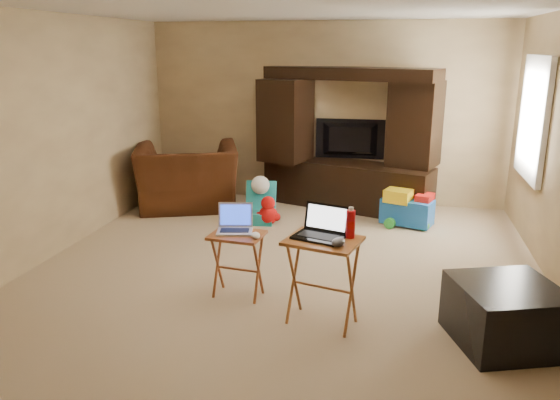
% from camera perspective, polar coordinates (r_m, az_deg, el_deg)
% --- Properties ---
extents(floor, '(5.50, 5.50, 0.00)m').
position_cam_1_polar(floor, '(5.45, 0.45, -7.57)').
color(floor, '#C8AD8B').
rests_on(floor, ground).
extents(ceiling, '(5.50, 5.50, 0.00)m').
position_cam_1_polar(ceiling, '(5.02, 0.52, 19.69)').
color(ceiling, silver).
rests_on(ceiling, ground).
extents(wall_back, '(5.00, 0.00, 5.00)m').
position_cam_1_polar(wall_back, '(7.77, 4.72, 8.98)').
color(wall_back, tan).
rests_on(wall_back, ground).
extents(wall_front, '(5.00, 0.00, 5.00)m').
position_cam_1_polar(wall_front, '(2.54, -12.45, -5.42)').
color(wall_front, tan).
rests_on(wall_front, ground).
extents(wall_left, '(0.00, 5.50, 5.50)m').
position_cam_1_polar(wall_left, '(6.10, -23.28, 5.93)').
color(wall_left, tan).
rests_on(wall_left, ground).
extents(window_pane, '(0.00, 1.20, 1.20)m').
position_cam_1_polar(window_pane, '(6.65, 25.12, 7.75)').
color(window_pane, white).
rests_on(window_pane, ground).
extents(window_frame, '(0.06, 1.14, 1.34)m').
position_cam_1_polar(window_frame, '(6.65, 24.95, 7.76)').
color(window_frame, white).
rests_on(window_frame, ground).
extents(entertainment_center, '(2.38, 1.27, 1.90)m').
position_cam_1_polar(entertainment_center, '(7.45, 7.13, 6.29)').
color(entertainment_center, black).
rests_on(entertainment_center, floor).
extents(television, '(0.97, 0.15, 0.55)m').
position_cam_1_polar(television, '(7.68, 7.28, 6.26)').
color(television, black).
rests_on(television, entertainment_center).
extents(recliner, '(1.67, 1.57, 0.87)m').
position_cam_1_polar(recliner, '(7.59, -9.65, 2.39)').
color(recliner, '#45210E').
rests_on(recliner, floor).
extents(child_rocker, '(0.43, 0.48, 0.51)m').
position_cam_1_polar(child_rocker, '(6.89, -2.30, -0.28)').
color(child_rocker, teal).
rests_on(child_rocker, floor).
extents(plush_toy, '(0.33, 0.28, 0.37)m').
position_cam_1_polar(plush_toy, '(6.81, -1.25, -1.08)').
color(plush_toy, red).
rests_on(plush_toy, floor).
extents(push_toy, '(0.74, 0.62, 0.47)m').
position_cam_1_polar(push_toy, '(6.95, 13.16, -0.74)').
color(push_toy, blue).
rests_on(push_toy, floor).
extents(ottoman, '(0.92, 0.92, 0.46)m').
position_cam_1_polar(ottoman, '(4.48, 22.52, -10.98)').
color(ottoman, black).
rests_on(ottoman, floor).
extents(tray_table_left, '(0.48, 0.40, 0.58)m').
position_cam_1_polar(tray_table_left, '(4.87, -4.44, -6.79)').
color(tray_table_left, '#9E4D26').
rests_on(tray_table_left, floor).
extents(tray_table_right, '(0.64, 0.56, 0.72)m').
position_cam_1_polar(tray_table_right, '(4.38, 4.43, -8.52)').
color(tray_table_right, '#AD6529').
rests_on(tray_table_right, floor).
extents(laptop_left, '(0.35, 0.31, 0.24)m').
position_cam_1_polar(laptop_left, '(4.76, -4.79, -2.04)').
color(laptop_left, '#B2B3B7').
rests_on(laptop_left, tray_table_left).
extents(laptop_right, '(0.45, 0.40, 0.24)m').
position_cam_1_polar(laptop_right, '(4.23, 4.07, -2.45)').
color(laptop_right, black).
rests_on(laptop_right, tray_table_right).
extents(mouse_left, '(0.12, 0.14, 0.05)m').
position_cam_1_polar(mouse_left, '(4.64, -2.56, -3.71)').
color(mouse_left, white).
rests_on(mouse_left, tray_table_left).
extents(mouse_right, '(0.13, 0.17, 0.06)m').
position_cam_1_polar(mouse_right, '(4.11, 6.11, -4.39)').
color(mouse_right, '#3D3C41').
rests_on(mouse_right, tray_table_right).
extents(water_bottle, '(0.07, 0.07, 0.22)m').
position_cam_1_polar(water_bottle, '(4.26, 7.38, -2.53)').
color(water_bottle, red).
rests_on(water_bottle, tray_table_right).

